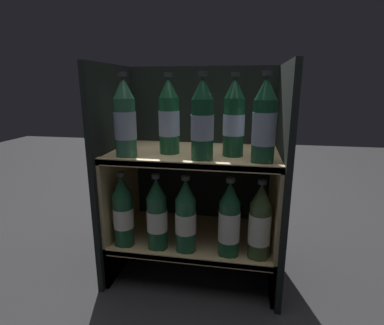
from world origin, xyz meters
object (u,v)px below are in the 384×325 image
(bottle_upper_back_1, at_px, (234,119))
(bottle_upper_front_2, at_px, (264,123))
(bottle_upper_front_0, at_px, (125,120))
(bottle_lower_front_0, at_px, (123,213))
(bottle_upper_back_0, at_px, (169,118))
(bottle_lower_front_3, at_px, (229,222))
(bottle_lower_front_1, at_px, (157,216))
(bottle_lower_front_2, at_px, (186,218))
(bottle_upper_front_1, at_px, (202,122))
(bottle_lower_front_4, at_px, (260,224))

(bottle_upper_back_1, bearing_deg, bottle_upper_front_2, -40.32)
(bottle_upper_front_0, bearing_deg, bottle_lower_front_0, -180.00)
(bottle_upper_back_0, distance_m, bottle_lower_front_3, 0.41)
(bottle_lower_front_0, bearing_deg, bottle_lower_front_1, -0.00)
(bottle_lower_front_3, bearing_deg, bottle_upper_back_1, 89.69)
(bottle_lower_front_2, xyz_separation_m, bottle_lower_front_3, (0.15, -0.00, -0.00))
(bottle_upper_back_0, bearing_deg, bottle_lower_front_3, -19.86)
(bottle_upper_front_1, xyz_separation_m, bottle_lower_front_3, (0.10, 0.00, -0.34))
(bottle_lower_front_1, bearing_deg, bottle_upper_front_1, 0.00)
(bottle_lower_front_4, bearing_deg, bottle_lower_front_0, -180.00)
(bottle_upper_front_2, distance_m, bottle_lower_front_2, 0.42)
(bottle_upper_back_0, height_order, bottle_lower_front_3, bottle_upper_back_0)
(bottle_upper_front_1, xyz_separation_m, bottle_lower_front_4, (0.20, 0.00, -0.34))
(bottle_upper_front_0, distance_m, bottle_lower_front_3, 0.49)
(bottle_upper_back_0, xyz_separation_m, bottle_upper_back_1, (0.23, 0.00, 0.00))
(bottle_upper_back_1, relative_size, bottle_lower_front_2, 1.00)
(bottle_lower_front_3, height_order, bottle_lower_front_4, same)
(bottle_upper_back_0, distance_m, bottle_upper_back_1, 0.23)
(bottle_upper_front_0, relative_size, bottle_lower_front_4, 1.00)
(bottle_lower_front_1, bearing_deg, bottle_lower_front_3, 0.00)
(bottle_upper_front_0, xyz_separation_m, bottle_upper_front_1, (0.26, -0.00, 0.00))
(bottle_upper_front_1, bearing_deg, bottle_lower_front_0, 180.00)
(bottle_upper_front_1, bearing_deg, bottle_upper_front_0, 180.00)
(bottle_upper_front_0, relative_size, bottle_lower_front_0, 1.00)
(bottle_upper_front_1, height_order, bottle_lower_front_2, bottle_upper_front_1)
(bottle_lower_front_2, relative_size, bottle_lower_front_3, 1.00)
(bottle_lower_front_0, bearing_deg, bottle_upper_back_1, 12.02)
(bottle_upper_front_2, bearing_deg, bottle_upper_front_1, -180.00)
(bottle_upper_front_1, relative_size, bottle_lower_front_4, 1.00)
(bottle_upper_back_0, distance_m, bottle_lower_front_0, 0.38)
(bottle_upper_front_1, relative_size, bottle_upper_front_2, 1.00)
(bottle_upper_front_0, relative_size, bottle_upper_back_1, 1.00)
(bottle_upper_front_1, xyz_separation_m, bottle_lower_front_0, (-0.29, 0.00, -0.34))
(bottle_upper_back_1, distance_m, bottle_lower_front_0, 0.52)
(bottle_upper_front_1, bearing_deg, bottle_lower_front_3, 0.00)
(bottle_upper_front_1, distance_m, bottle_upper_back_1, 0.13)
(bottle_upper_front_0, distance_m, bottle_lower_front_2, 0.39)
(bottle_lower_front_3, bearing_deg, bottle_lower_front_1, -180.00)
(bottle_upper_front_0, relative_size, bottle_lower_front_1, 1.00)
(bottle_upper_front_0, bearing_deg, bottle_upper_front_2, -0.00)
(bottle_upper_front_0, height_order, bottle_lower_front_4, bottle_upper_front_0)
(bottle_upper_back_0, height_order, bottle_upper_back_1, same)
(bottle_upper_back_1, height_order, bottle_lower_front_4, bottle_upper_back_1)
(bottle_upper_front_1, relative_size, bottle_upper_back_1, 1.00)
(bottle_lower_front_4, bearing_deg, bottle_lower_front_2, 180.00)
(bottle_lower_front_3, bearing_deg, bottle_lower_front_2, 180.00)
(bottle_upper_front_0, height_order, bottle_upper_front_1, same)
(bottle_lower_front_1, height_order, bottle_lower_front_3, same)
(bottle_lower_front_3, bearing_deg, bottle_upper_front_2, 0.00)
(bottle_upper_front_0, height_order, bottle_upper_back_0, same)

